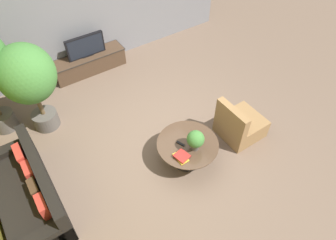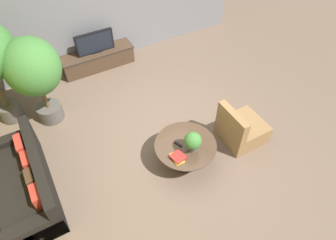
{
  "view_description": "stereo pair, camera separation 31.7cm",
  "coord_description": "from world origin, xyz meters",
  "px_view_note": "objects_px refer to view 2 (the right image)",
  "views": [
    {
      "loc": [
        -2.12,
        -3.19,
        4.67
      ],
      "look_at": [
        0.03,
        0.0,
        0.55
      ],
      "focal_mm": 32.0,
      "sensor_mm": 36.0,
      "label": 1
    },
    {
      "loc": [
        -1.85,
        -3.35,
        4.67
      ],
      "look_at": [
        0.03,
        0.0,
        0.55
      ],
      "focal_mm": 32.0,
      "sensor_mm": 36.0,
      "label": 2
    }
  ],
  "objects_px": {
    "armchair_wicker": "(241,129)",
    "potted_palm_corner": "(34,70)",
    "television": "(95,43)",
    "media_console": "(98,59)",
    "couch_by_wall": "(27,183)",
    "coffee_table": "(185,149)",
    "potted_plant_tabletop": "(193,141)"
  },
  "relations": [
    {
      "from": "armchair_wicker",
      "to": "potted_palm_corner",
      "type": "bearing_deg",
      "value": 52.39
    },
    {
      "from": "television",
      "to": "potted_palm_corner",
      "type": "height_order",
      "value": "potted_palm_corner"
    },
    {
      "from": "armchair_wicker",
      "to": "television",
      "type": "bearing_deg",
      "value": 24.04
    },
    {
      "from": "media_console",
      "to": "television",
      "type": "xyz_separation_m",
      "value": [
        0.0,
        -0.0,
        0.47
      ]
    },
    {
      "from": "media_console",
      "to": "armchair_wicker",
      "type": "xyz_separation_m",
      "value": [
        1.62,
        -3.62,
        0.04
      ]
    },
    {
      "from": "couch_by_wall",
      "to": "armchair_wicker",
      "type": "height_order",
      "value": "armchair_wicker"
    },
    {
      "from": "coffee_table",
      "to": "potted_palm_corner",
      "type": "height_order",
      "value": "potted_palm_corner"
    },
    {
      "from": "coffee_table",
      "to": "potted_palm_corner",
      "type": "xyz_separation_m",
      "value": [
        -1.91,
        2.32,
        0.95
      ]
    },
    {
      "from": "potted_palm_corner",
      "to": "armchair_wicker",
      "type": "bearing_deg",
      "value": -37.61
    },
    {
      "from": "coffee_table",
      "to": "media_console",
      "type": "bearing_deg",
      "value": 96.43
    },
    {
      "from": "coffee_table",
      "to": "armchair_wicker",
      "type": "height_order",
      "value": "armchair_wicker"
    },
    {
      "from": "coffee_table",
      "to": "television",
      "type": "bearing_deg",
      "value": 96.43
    },
    {
      "from": "couch_by_wall",
      "to": "armchair_wicker",
      "type": "xyz_separation_m",
      "value": [
        3.9,
        -0.8,
        -0.02
      ]
    },
    {
      "from": "coffee_table",
      "to": "potted_palm_corner",
      "type": "relative_size",
      "value": 0.59
    },
    {
      "from": "couch_by_wall",
      "to": "potted_plant_tabletop",
      "type": "bearing_deg",
      "value": 72.45
    },
    {
      "from": "armchair_wicker",
      "to": "media_console",
      "type": "bearing_deg",
      "value": 24.03
    },
    {
      "from": "coffee_table",
      "to": "couch_by_wall",
      "type": "height_order",
      "value": "couch_by_wall"
    },
    {
      "from": "couch_by_wall",
      "to": "potted_plant_tabletop",
      "type": "xyz_separation_m",
      "value": [
        2.72,
        -0.86,
        0.39
      ]
    },
    {
      "from": "television",
      "to": "coffee_table",
      "type": "height_order",
      "value": "television"
    },
    {
      "from": "armchair_wicker",
      "to": "potted_palm_corner",
      "type": "xyz_separation_m",
      "value": [
        -3.13,
        2.41,
        0.99
      ]
    },
    {
      "from": "potted_plant_tabletop",
      "to": "armchair_wicker",
      "type": "bearing_deg",
      "value": 3.11
    },
    {
      "from": "couch_by_wall",
      "to": "media_console",
      "type": "bearing_deg",
      "value": 141.13
    },
    {
      "from": "armchair_wicker",
      "to": "potted_palm_corner",
      "type": "distance_m",
      "value": 4.07
    },
    {
      "from": "television",
      "to": "potted_palm_corner",
      "type": "bearing_deg",
      "value": -141.21
    },
    {
      "from": "media_console",
      "to": "potted_palm_corner",
      "type": "bearing_deg",
      "value": -141.17
    },
    {
      "from": "television",
      "to": "potted_palm_corner",
      "type": "distance_m",
      "value": 2.02
    },
    {
      "from": "couch_by_wall",
      "to": "potted_plant_tabletop",
      "type": "relative_size",
      "value": 5.0
    },
    {
      "from": "media_console",
      "to": "potted_plant_tabletop",
      "type": "bearing_deg",
      "value": -83.24
    },
    {
      "from": "potted_plant_tabletop",
      "to": "coffee_table",
      "type": "bearing_deg",
      "value": 104.24
    },
    {
      "from": "media_console",
      "to": "potted_plant_tabletop",
      "type": "height_order",
      "value": "potted_plant_tabletop"
    },
    {
      "from": "couch_by_wall",
      "to": "armchair_wicker",
      "type": "bearing_deg",
      "value": 78.46
    },
    {
      "from": "television",
      "to": "armchair_wicker",
      "type": "height_order",
      "value": "television"
    }
  ]
}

